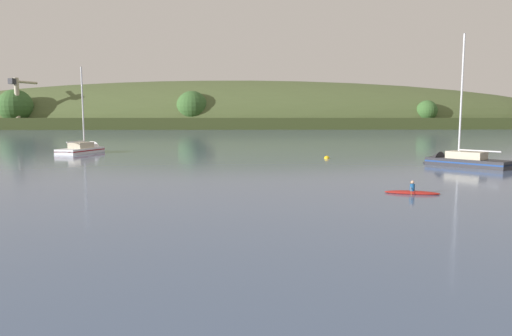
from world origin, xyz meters
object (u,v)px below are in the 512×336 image
sailboat_midwater_white (85,150)px  canoe_with_paddler (412,192)px  sailboat_near_mooring (458,164)px  dockside_crane (18,104)px  mooring_buoy_foreground (327,158)px

sailboat_midwater_white → canoe_with_paddler: 51.11m
sailboat_near_mooring → canoe_with_paddler: bearing=108.0°
dockside_crane → canoe_with_paddler: bearing=-120.8°
dockside_crane → canoe_with_paddler: (97.16, -181.52, -10.60)m
sailboat_near_mooring → sailboat_midwater_white: bearing=28.1°
sailboat_near_mooring → mooring_buoy_foreground: sailboat_near_mooring is taller
sailboat_midwater_white → canoe_with_paddler: size_ratio=3.76×
sailboat_midwater_white → canoe_with_paddler: bearing=-120.6°
dockside_crane → mooring_buoy_foreground: bearing=-116.6°
sailboat_midwater_white → dockside_crane: bearing=45.3°
sailboat_midwater_white → canoe_with_paddler: sailboat_midwater_white is taller
canoe_with_paddler → sailboat_midwater_white: bearing=-30.6°
sailboat_near_mooring → canoe_with_paddler: (-12.81, -16.85, -0.14)m
dockside_crane → mooring_buoy_foreground: 183.43m
dockside_crane → mooring_buoy_foreground: size_ratio=29.53×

